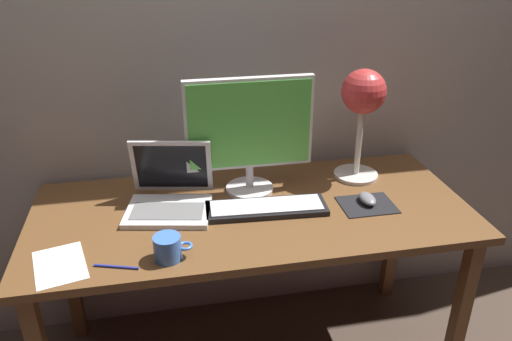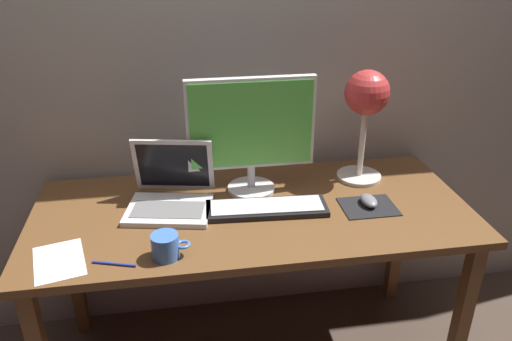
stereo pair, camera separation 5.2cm
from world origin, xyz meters
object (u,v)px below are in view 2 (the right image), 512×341
Objects in this scene: laptop at (171,188)px; pen at (114,264)px; mouse at (369,201)px; monitor at (251,130)px; keyboard_main at (267,208)px; desk_lamp at (366,102)px; coffee_mug at (166,246)px.

pen is (-0.18, -0.35, -0.06)m from laptop.
mouse reaches higher than pen.
pen is at bearing -139.92° from monitor.
keyboard_main is 0.38m from mouse.
desk_lamp is 0.94m from coffee_mug.
desk_lamp is 4.70× the size of mouse.
coffee_mug is at bearing -151.16° from desk_lamp.
keyboard_main is 1.29× the size of laptop.
monitor reaches higher than desk_lamp.
keyboard_main is 3.67× the size of coffee_mug.
monitor is at bearing 11.02° from laptop.
mouse is 0.77m from coffee_mug.
desk_lamp is 3.70× the size of coffee_mug.
desk_lamp is (0.76, 0.10, 0.26)m from laptop.
coffee_mug is at bearing -147.65° from keyboard_main.
mouse is at bearing 14.02° from pen.
mouse is 0.79× the size of coffee_mug.
laptop is at bearing 162.60° from keyboard_main.
keyboard_main is at bearing 25.24° from pen.
monitor is at bearing 155.63° from mouse.
mouse is 0.69× the size of pen.
keyboard_main is at bearing -154.35° from desk_lamp.
laptop is 3.60× the size of mouse.
mouse is at bearing -3.04° from keyboard_main.
desk_lamp reaches higher than pen.
desk_lamp is at bearing 7.22° from laptop.
desk_lamp is at bearing 25.65° from keyboard_main.
monitor is 1.39× the size of laptop.
desk_lamp is at bearing 25.42° from pen.
pen is (-0.16, -0.02, -0.04)m from coffee_mug.
coffee_mug is at bearing -93.62° from laptop.
monitor reaches higher than laptop.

